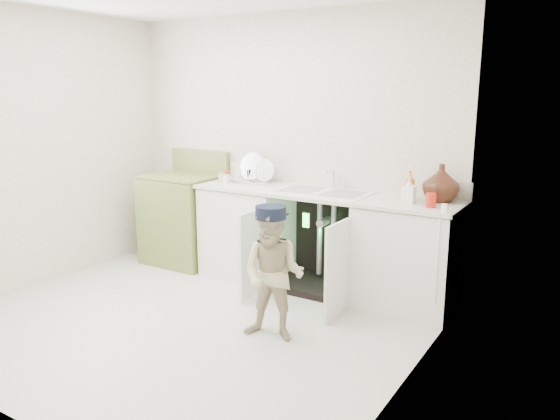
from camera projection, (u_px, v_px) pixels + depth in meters
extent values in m
plane|color=beige|center=(188.00, 322.00, 4.30)|extent=(3.50, 3.50, 0.00)
cube|color=#ECE4CA|center=(286.00, 146.00, 5.27)|extent=(3.50, 2.50, 0.02)
cube|color=#ECE4CA|center=(35.00, 150.00, 4.92)|extent=(2.50, 3.00, 0.02)
cube|color=#ECE4CA|center=(413.00, 186.00, 3.13)|extent=(2.50, 3.00, 0.02)
cube|color=white|center=(249.00, 232.00, 5.33)|extent=(0.80, 0.60, 0.86)
cube|color=white|center=(407.00, 257.00, 4.51)|extent=(0.80, 0.60, 0.86)
cube|color=black|center=(334.00, 237.00, 5.14)|extent=(0.80, 0.06, 0.86)
cube|color=black|center=(321.00, 285.00, 5.01)|extent=(0.80, 0.60, 0.06)
cylinder|color=gray|center=(320.00, 238.00, 5.03)|extent=(0.05, 0.05, 0.70)
cylinder|color=gray|center=(333.00, 240.00, 4.96)|extent=(0.05, 0.05, 0.70)
cylinder|color=gray|center=(324.00, 222.00, 4.92)|extent=(0.07, 0.18, 0.07)
cube|color=white|center=(253.00, 254.00, 4.72)|extent=(0.03, 0.40, 0.76)
cube|color=white|center=(337.00, 269.00, 4.31)|extent=(0.02, 0.40, 0.76)
cube|color=beige|center=(322.00, 194.00, 4.82)|extent=(2.44, 0.64, 0.03)
cube|color=beige|center=(337.00, 179.00, 5.04)|extent=(2.44, 0.02, 0.15)
cube|color=white|center=(322.00, 193.00, 4.82)|extent=(0.85, 0.55, 0.02)
cube|color=gray|center=(302.00, 190.00, 4.92)|extent=(0.34, 0.40, 0.01)
cube|color=gray|center=(343.00, 194.00, 4.71)|extent=(0.34, 0.40, 0.01)
cylinder|color=silver|center=(333.00, 179.00, 4.98)|extent=(0.03, 0.03, 0.17)
cylinder|color=silver|center=(331.00, 172.00, 4.92)|extent=(0.02, 0.14, 0.02)
cylinder|color=silver|center=(344.00, 185.00, 4.94)|extent=(0.04, 0.04, 0.06)
cylinder|color=white|center=(437.00, 260.00, 4.06)|extent=(0.01, 0.01, 0.70)
cube|color=white|center=(444.00, 208.00, 4.05)|extent=(0.04, 0.02, 0.06)
cube|color=silver|center=(254.00, 181.00, 5.33)|extent=(0.44, 0.30, 0.02)
cylinder|color=silver|center=(252.00, 173.00, 5.35)|extent=(0.28, 0.10, 0.27)
cylinder|color=white|center=(264.00, 175.00, 5.25)|extent=(0.22, 0.06, 0.21)
cylinder|color=silver|center=(234.00, 174.00, 5.32)|extent=(0.01, 0.01, 0.13)
cylinder|color=silver|center=(241.00, 174.00, 5.28)|extent=(0.01, 0.01, 0.13)
cylinder|color=silver|center=(248.00, 175.00, 5.23)|extent=(0.01, 0.01, 0.13)
cylinder|color=silver|center=(256.00, 176.00, 5.18)|extent=(0.01, 0.01, 0.13)
cylinder|color=silver|center=(264.00, 177.00, 5.14)|extent=(0.01, 0.01, 0.13)
imported|color=#4C2315|center=(441.00, 183.00, 4.39)|extent=(0.29, 0.29, 0.30)
imported|color=orange|center=(410.00, 185.00, 4.49)|extent=(0.09, 0.09, 0.24)
imported|color=white|center=(409.00, 190.00, 4.33)|extent=(0.10, 0.10, 0.21)
cylinder|color=red|center=(431.00, 200.00, 4.19)|extent=(0.08, 0.08, 0.11)
cylinder|color=#BC3310|center=(228.00, 175.00, 5.44)|extent=(0.05, 0.05, 0.10)
cylinder|color=#BEAB8B|center=(222.00, 177.00, 5.38)|extent=(0.06, 0.06, 0.08)
cylinder|color=black|center=(249.00, 176.00, 5.35)|extent=(0.04, 0.04, 0.12)
cube|color=silver|center=(226.00, 179.00, 5.23)|extent=(0.05, 0.05, 0.09)
cube|color=olive|center=(184.00, 220.00, 5.72)|extent=(0.74, 0.65, 0.90)
cube|color=olive|center=(183.00, 176.00, 5.61)|extent=(0.74, 0.65, 0.02)
cube|color=olive|center=(200.00, 161.00, 5.82)|extent=(0.74, 0.06, 0.24)
cylinder|color=black|center=(158.00, 177.00, 5.58)|extent=(0.17, 0.17, 0.02)
cylinder|color=silver|center=(158.00, 176.00, 5.58)|extent=(0.20, 0.20, 0.01)
cylinder|color=black|center=(180.00, 173.00, 5.84)|extent=(0.17, 0.17, 0.02)
cylinder|color=silver|center=(180.00, 172.00, 5.84)|extent=(0.20, 0.20, 0.01)
cylinder|color=black|center=(186.00, 180.00, 5.39)|extent=(0.17, 0.17, 0.02)
cylinder|color=silver|center=(186.00, 179.00, 5.38)|extent=(0.20, 0.20, 0.01)
cylinder|color=black|center=(207.00, 176.00, 5.65)|extent=(0.17, 0.17, 0.02)
cylinder|color=silver|center=(207.00, 175.00, 5.65)|extent=(0.20, 0.20, 0.01)
imported|color=tan|center=(273.00, 275.00, 3.92)|extent=(0.54, 0.45, 0.97)
cylinder|color=black|center=(273.00, 213.00, 3.82)|extent=(0.26, 0.26, 0.09)
cube|color=black|center=(278.00, 215.00, 3.92)|extent=(0.18, 0.12, 0.01)
cube|color=black|center=(306.00, 220.00, 4.56)|extent=(0.07, 0.01, 0.14)
cube|color=#26F23F|center=(306.00, 220.00, 4.55)|extent=(0.06, 0.00, 0.12)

